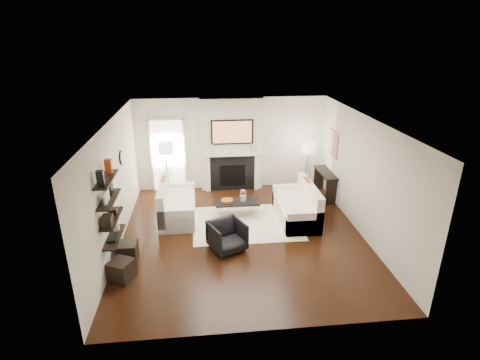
{
  "coord_description": "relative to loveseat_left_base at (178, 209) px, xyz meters",
  "views": [
    {
      "loc": [
        -0.86,
        -7.56,
        4.39
      ],
      "look_at": [
        0.0,
        0.6,
        1.15
      ],
      "focal_mm": 28.0,
      "sensor_mm": 36.0,
      "label": 1
    }
  ],
  "objects": [
    {
      "name": "coffee_leg_se",
      "position": [
        2.0,
        0.11,
        -0.02
      ],
      "size": [
        0.02,
        0.02,
        0.38
      ],
      "primitive_type": "cylinder",
      "color": "silver",
      "rests_on": "floor"
    },
    {
      "name": "armchair",
      "position": [
        1.13,
        -1.67,
        0.15
      ],
      "size": [
        0.9,
        0.87,
        0.71
      ],
      "primitive_type": "imported",
      "rotation": [
        0.0,
        0.0,
        0.42
      ],
      "color": "black",
      "rests_on": "floor"
    },
    {
      "name": "mantel_shelf",
      "position": [
        1.53,
        1.57,
        0.91
      ],
      "size": [
        1.7,
        0.18,
        0.07
      ],
      "primitive_type": "cube",
      "color": "white",
      "rests_on": "chimney_breast"
    },
    {
      "name": "rug",
      "position": [
        1.69,
        -0.52,
        -0.2
      ],
      "size": [
        2.6,
        2.0,
        0.01
      ],
      "primitive_type": "cube",
      "color": "beige",
      "rests_on": "floor"
    },
    {
      "name": "decor_frame_b",
      "position": [
        -1.09,
        -1.88,
        1.4
      ],
      "size": [
        0.04,
        0.22,
        0.18
      ],
      "primitive_type": "cube",
      "color": "black",
      "rests_on": "shelf_upper"
    },
    {
      "name": "candlestick_l_tall",
      "position": [
        0.98,
        1.58,
        1.09
      ],
      "size": [
        0.04,
        0.04,
        0.3
      ],
      "primitive_type": "cylinder",
      "color": "silver",
      "rests_on": "mantel_shelf"
    },
    {
      "name": "clock_face",
      "position": [
        -1.18,
        -0.22,
        1.49
      ],
      "size": [
        0.01,
        0.29,
        0.29
      ],
      "primitive_type": "cylinder",
      "rotation": [
        0.0,
        1.57,
        0.0
      ],
      "color": "white",
      "rests_on": "clock_rim"
    },
    {
      "name": "lamp_right_leg_b",
      "position": [
        3.52,
        1.07,
        0.39
      ],
      "size": [
        0.14,
        0.22,
        1.23
      ],
      "primitive_type": "cylinder",
      "rotation": [
        0.18,
        0.0,
        0.52
      ],
      "color": "silver",
      "rests_on": "floor"
    },
    {
      "name": "console_top",
      "position": [
        4.1,
        0.87,
        0.52
      ],
      "size": [
        0.35,
        1.2,
        0.04
      ],
      "primitive_type": "cube",
      "color": "black",
      "rests_on": "floor"
    },
    {
      "name": "loveseat_left_arm_n",
      "position": [
        0.0,
        -0.81,
        0.09
      ],
      "size": [
        0.85,
        0.18,
        0.6
      ],
      "primitive_type": "cube",
      "color": "white",
      "rests_on": "floor"
    },
    {
      "name": "shelf_lower",
      "position": [
        -1.09,
        -2.12,
        0.89
      ],
      "size": [
        0.25,
        1.0,
        0.04
      ],
      "primitive_type": "cube",
      "color": "black",
      "rests_on": "wall_left"
    },
    {
      "name": "door_trim_r",
      "position": [
        0.16,
        1.84,
        0.84
      ],
      "size": [
        0.06,
        0.06,
        2.16
      ],
      "primitive_type": "cube",
      "color": "white",
      "rests_on": "floor"
    },
    {
      "name": "console_leg_s",
      "position": [
        4.1,
        1.42,
        0.14
      ],
      "size": [
        0.3,
        0.04,
        0.71
      ],
      "primitive_type": "cube",
      "color": "black",
      "rests_on": "floor"
    },
    {
      "name": "ottoman_near",
      "position": [
        -0.94,
        -1.87,
        -0.01
      ],
      "size": [
        0.4,
        0.4,
        0.4
      ],
      "primitive_type": "cube",
      "rotation": [
        0.0,
        0.0,
        -0.0
      ],
      "color": "black",
      "rests_on": "floor"
    },
    {
      "name": "lamp_right_leg_c",
      "position": [
        3.52,
        0.88,
        0.39
      ],
      "size": [
        0.14,
        0.22,
        1.23
      ],
      "primitive_type": "cylinder",
      "rotation": [
        0.18,
        0.0,
        2.62
      ],
      "color": "silver",
      "rests_on": "floor"
    },
    {
      "name": "lamp_left_post",
      "position": [
        -0.32,
        1.32,
        0.39
      ],
      "size": [
        0.02,
        0.02,
        1.2
      ],
      "primitive_type": "cylinder",
      "color": "silver",
      "rests_on": "floor"
    },
    {
      "name": "chimney_breast",
      "position": [
        1.53,
        1.76,
        1.14
      ],
      "size": [
        1.8,
        0.25,
        2.7
      ],
      "primitive_type": "cube",
      "color": "silver",
      "rests_on": "floor"
    },
    {
      "name": "door_trim_top",
      "position": [
        -0.32,
        1.84,
        1.92
      ],
      "size": [
        1.02,
        0.06,
        0.06
      ],
      "primitive_type": "cube",
      "color": "white",
      "rests_on": "wall_back"
    },
    {
      "name": "decor_magfile_b",
      "position": [
        -1.09,
        -1.86,
        1.85
      ],
      "size": [
        0.12,
        0.1,
        0.28
      ],
      "primitive_type": "cube",
      "color": "#B54116",
      "rests_on": "shelf_top"
    },
    {
      "name": "decor_box_small",
      "position": [
        -1.09,
        -1.97,
        0.97
      ],
      "size": [
        0.15,
        0.12,
        0.12
      ],
      "primitive_type": "cube",
      "color": "black",
      "rests_on": "shelf_lower"
    },
    {
      "name": "room_envelope",
      "position": [
        1.53,
        -1.12,
        1.14
      ],
      "size": [
        6.0,
        6.0,
        6.0
      ],
      "color": "black",
      "rests_on": "ground"
    },
    {
      "name": "hurricane_glass",
      "position": [
        1.65,
        -0.11,
        0.35
      ],
      "size": [
        0.16,
        0.16,
        0.28
      ],
      "primitive_type": "cylinder",
      "color": "white",
      "rests_on": "coffee_table"
    },
    {
      "name": "hurricane_candle",
      "position": [
        1.65,
        -0.11,
        0.29
      ],
      "size": [
        0.11,
        0.11,
        0.16
      ],
      "primitive_type": "cylinder",
      "color": "white",
      "rests_on": "coffee_table"
    },
    {
      "name": "coffee_leg_nw",
      "position": [
        1.0,
        -0.33,
        -0.02
      ],
      "size": [
        0.02,
        0.02,
        0.38
      ],
      "primitive_type": "cylinder",
      "color": "silver",
      "rests_on": "floor"
    },
    {
      "name": "loveseat_right_arm_n",
      "position": [
        2.94,
        -1.24,
        0.09
      ],
      "size": [
        0.85,
        0.18,
        0.6
      ],
      "primitive_type": "cube",
      "color": "white",
      "rests_on": "floor"
    },
    {
      "name": "mantel_pilaster_r",
      "position": [
        2.25,
        1.59,
        0.34
      ],
      "size": [
        0.12,
        0.08,
        1.1
      ],
      "primitive_type": "cube",
      "color": "white",
      "rests_on": "floor"
    },
    {
      "name": "ottoman_far",
      "position": [
        -0.94,
        -2.52,
        -0.01
      ],
      "size": [
        0.53,
        0.53,
        0.4
      ],
      "primitive_type": "cube",
      "rotation": [
        0.0,
        0.0,
        -0.43
      ],
      "color": "black",
      "rests_on": "floor"
    },
    {
      "name": "candlestick_r_short",
      "position": [
        2.21,
        1.58,
        1.06
      ],
      "size": [
        0.04,
        0.04,
        0.24
      ],
      "primitive_type": "cylinder",
      "color": "silver",
      "rests_on": "mantel_shelf"
    },
    {
      "name": "console_leg_n",
      "position": [
        4.1,
        0.32,
        0.14
      ],
      "size": [
        0.3,
        0.04,
        0.71
      ],
      "primitive_type": "cube",
      "color": "black",
      "rests_on": "floor"
    },
    {
      "name": "loveseat_left_back",
      "position": [
        -0.33,
        0.0,
        0.32
      ],
      "size": [
        0.18,
        1.8,
        0.8
      ],
      "primitive_type": "cube",
      "color": "white",
      "rests_on": "floor"
    },
    {
      "name": "lamp_left_leg_a",
      "position": [
        -0.21,
        1.32,
        0.39
      ],
      "size": [
        0.25,
        0.02,
        1.23
      ],
      "primitive_type": "cylinder",
      "rotation": [
        0.18,
        0.0,
        4.71
      ],
      "color": "silver",
      "rests_on": "floor"
    },
    {
      "name": "wall_art",
      "position": [
        4.26,
        0.93,
        1.34
      ],
      "size": [
        0.03,
        0.7,
        0.7
      ],
      "primitive_type": "cube",
      "color": "tan",
      "rests_on": "wall_right"
    },
    {
      "name": "copper_bowl",
      "position": [
        1.25,
        -0.11,
        0.24
      ],
      "size": [
        0.3,
        0.3,
        0.05
      ],
      "primitive_type": "cylinder",
      "color": "#C27220",
      "rests_on": "coffee_table"
    },
    {
      "name": "loveseat_right_back",
      "position": [
        3.28,
        -0.43,
        0.32
      ],
      "size": [
        0.18,
        1.8,
        0.8
      ],
      "primitive_type": "cube",
      "color": "white",
      "rests_on": "floor"
    },
    {
      "name": "clock_rim",
      "position": [
        -1.2,
        -0.22,
        1.49
      ],
      "size": [
        0.04,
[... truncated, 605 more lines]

